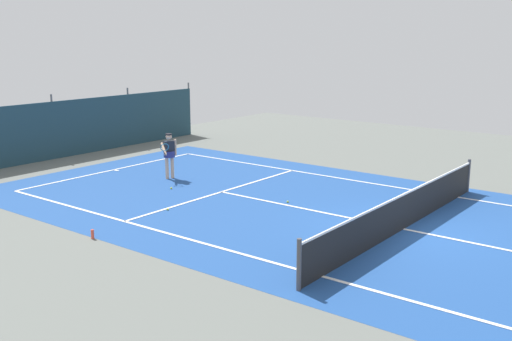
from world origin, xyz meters
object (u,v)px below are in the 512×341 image
(tennis_net, at_px, (404,211))
(tennis_ball_by_sideline, at_px, (168,209))
(tennis_ball_near_player, at_px, (171,188))
(tennis_player, at_px, (169,152))
(tennis_ball_midcourt, at_px, (288,202))
(water_bottle, at_px, (93,234))

(tennis_net, distance_m, tennis_ball_by_sideline, 6.80)
(tennis_ball_near_player, bearing_deg, tennis_net, -84.82)
(tennis_net, bearing_deg, tennis_player, 87.89)
(tennis_ball_near_player, height_order, tennis_ball_midcourt, same)
(tennis_ball_by_sideline, distance_m, water_bottle, 2.99)
(tennis_ball_midcourt, xyz_separation_m, tennis_ball_by_sideline, (-2.86, 2.33, 0.00))
(tennis_net, height_order, tennis_ball_midcourt, tennis_net)
(tennis_ball_midcourt, bearing_deg, tennis_ball_near_player, 103.77)
(tennis_player, xyz_separation_m, tennis_ball_midcourt, (-0.07, -5.23, -0.93))
(tennis_ball_midcourt, bearing_deg, tennis_player, 89.28)
(tennis_ball_midcourt, xyz_separation_m, water_bottle, (-5.82, 1.99, 0.09))
(water_bottle, bearing_deg, tennis_player, 28.83)
(tennis_player, relative_size, water_bottle, 6.83)
(tennis_net, height_order, tennis_ball_by_sideline, tennis_net)
(tennis_ball_by_sideline, bearing_deg, tennis_ball_midcourt, -39.20)
(tennis_ball_midcourt, relative_size, water_bottle, 0.28)
(tennis_player, bearing_deg, tennis_ball_by_sideline, 72.79)
(tennis_player, relative_size, tennis_ball_by_sideline, 24.85)
(tennis_ball_by_sideline, xyz_separation_m, water_bottle, (-2.97, -0.35, 0.09))
(tennis_player, relative_size, tennis_ball_midcourt, 24.85)
(tennis_net, distance_m, water_bottle, 8.13)
(tennis_ball_near_player, relative_size, water_bottle, 0.28)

